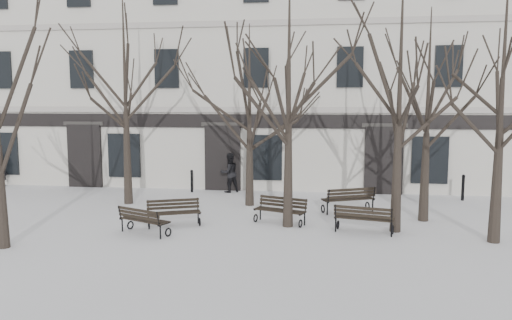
% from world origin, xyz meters
% --- Properties ---
extents(ground, '(100.00, 100.00, 0.00)m').
position_xyz_m(ground, '(0.00, 0.00, 0.00)').
color(ground, white).
rests_on(ground, ground).
extents(building, '(40.40, 10.20, 11.40)m').
position_xyz_m(building, '(0.00, 12.96, 5.52)').
color(building, beige).
rests_on(building, ground).
extents(tree_1, '(5.72, 5.72, 8.17)m').
position_xyz_m(tree_1, '(-0.16, 1.82, 5.11)').
color(tree_1, black).
rests_on(tree_1, ground).
extents(tree_2, '(5.66, 5.66, 8.08)m').
position_xyz_m(tree_2, '(3.15, 1.64, 5.05)').
color(tree_2, black).
rests_on(tree_2, ground).
extents(tree_3, '(5.41, 5.41, 7.73)m').
position_xyz_m(tree_3, '(5.76, 0.81, 4.83)').
color(tree_3, black).
rests_on(tree_3, ground).
extents(tree_4, '(5.96, 5.96, 8.52)m').
position_xyz_m(tree_4, '(-6.58, 4.57, 5.33)').
color(tree_4, black).
rests_on(tree_4, ground).
extents(tree_5, '(4.77, 4.77, 6.81)m').
position_xyz_m(tree_5, '(-1.84, 4.87, 4.26)').
color(tree_5, black).
rests_on(tree_5, ground).
extents(tree_6, '(4.88, 4.88, 6.97)m').
position_xyz_m(tree_6, '(4.28, 3.19, 4.35)').
color(tree_6, black).
rests_on(tree_6, ground).
extents(bench_0, '(1.76, 1.18, 0.84)m').
position_xyz_m(bench_0, '(-3.79, 1.42, 0.46)').
color(bench_0, black).
rests_on(bench_0, ground).
extents(bench_1, '(1.73, 1.23, 0.84)m').
position_xyz_m(bench_1, '(-4.39, 0.28, 0.45)').
color(bench_1, black).
rests_on(bench_1, ground).
extents(bench_2, '(1.83, 1.01, 0.88)m').
position_xyz_m(bench_2, '(2.17, 1.27, 0.48)').
color(bench_2, black).
rests_on(bench_2, ground).
extents(bench_3, '(1.78, 1.15, 0.85)m').
position_xyz_m(bench_3, '(-0.42, 2.20, 0.46)').
color(bench_3, black).
rests_on(bench_3, ground).
extents(bench_4, '(1.96, 1.37, 0.94)m').
position_xyz_m(bench_4, '(1.87, 4.06, 0.51)').
color(bench_4, black).
rests_on(bench_4, ground).
extents(bollard_a, '(0.13, 0.13, 0.99)m').
position_xyz_m(bollard_a, '(-4.75, 7.25, 0.53)').
color(bollard_a, black).
rests_on(bollard_a, ground).
extents(bollard_b, '(0.14, 0.14, 1.06)m').
position_xyz_m(bollard_b, '(6.52, 6.92, 0.56)').
color(bollard_b, black).
rests_on(bollard_b, ground).
extents(pedestrian_a, '(0.69, 0.69, 1.61)m').
position_xyz_m(pedestrian_a, '(-14.00, 7.52, 0.00)').
color(pedestrian_a, black).
rests_on(pedestrian_a, ground).
extents(pedestrian_b, '(1.06, 1.02, 1.72)m').
position_xyz_m(pedestrian_b, '(-3.11, 7.46, 0.00)').
color(pedestrian_b, black).
rests_on(pedestrian_b, ground).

